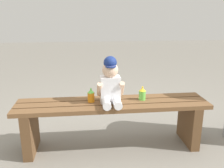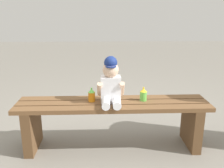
{
  "view_description": "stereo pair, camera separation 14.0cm",
  "coord_description": "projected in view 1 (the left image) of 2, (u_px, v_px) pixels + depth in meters",
  "views": [
    {
      "loc": [
        -0.23,
        -2.0,
        1.2
      ],
      "look_at": [
        -0.01,
        -0.05,
        0.61
      ],
      "focal_mm": 39.52,
      "sensor_mm": 36.0,
      "label": 1
    },
    {
      "loc": [
        -0.09,
        -2.01,
        1.2
      ],
      "look_at": [
        -0.01,
        -0.05,
        0.61
      ],
      "focal_mm": 39.52,
      "sensor_mm": 36.0,
      "label": 2
    }
  ],
  "objects": [
    {
      "name": "sippy_cup_left",
      "position": [
        91.0,
        95.0,
        2.14
      ],
      "size": [
        0.06,
        0.06,
        0.12
      ],
      "color": "orange",
      "rests_on": "park_bench"
    },
    {
      "name": "sippy_cup_right",
      "position": [
        142.0,
        94.0,
        2.19
      ],
      "size": [
        0.06,
        0.06,
        0.12
      ],
      "color": "#66CC4C",
      "rests_on": "park_bench"
    },
    {
      "name": "child_figure",
      "position": [
        110.0,
        83.0,
        2.09
      ],
      "size": [
        0.23,
        0.27,
        0.4
      ],
      "color": "white",
      "rests_on": "park_bench"
    },
    {
      "name": "ground_plane",
      "position": [
        112.0,
        146.0,
        2.28
      ],
      "size": [
        16.0,
        16.0,
        0.0
      ],
      "primitive_type": "plane",
      "color": "gray"
    },
    {
      "name": "park_bench",
      "position": [
        112.0,
        116.0,
        2.19
      ],
      "size": [
        1.68,
        0.36,
        0.43
      ],
      "color": "brown",
      "rests_on": "ground_plane"
    }
  ]
}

